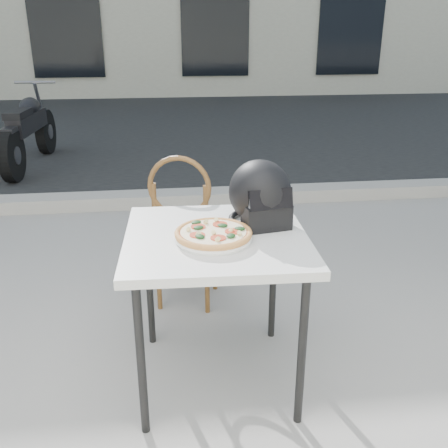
{
  "coord_description": "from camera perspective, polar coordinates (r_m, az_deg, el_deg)",
  "views": [
    {
      "loc": [
        0.34,
        -1.46,
        1.53
      ],
      "look_at": [
        0.58,
        0.46,
        0.78
      ],
      "focal_mm": 40.0,
      "sensor_mm": 36.0,
      "label": 1
    }
  ],
  "objects": [
    {
      "name": "curb",
      "position": [
        4.71,
        -10.95,
        2.71
      ],
      "size": [
        30.0,
        0.25,
        0.12
      ],
      "primitive_type": "cube",
      "color": "gray",
      "rests_on": "ground"
    },
    {
      "name": "cafe_table_main",
      "position": [
        2.13,
        -0.91,
        -2.87
      ],
      "size": [
        0.79,
        0.79,
        0.73
      ],
      "rotation": [
        0.0,
        0.0,
        -0.04
      ],
      "color": "silver",
      "rests_on": "ground"
    },
    {
      "name": "pizza",
      "position": [
        2.03,
        -1.22,
        -1.02
      ],
      "size": [
        0.42,
        0.42,
        0.04
      ],
      "rotation": [
        0.0,
        0.0,
        -0.38
      ],
      "color": "#D5924E",
      "rests_on": "plate"
    },
    {
      "name": "cafe_chair_main",
      "position": [
        2.81,
        -4.59,
        0.05
      ],
      "size": [
        0.44,
        0.44,
        0.93
      ],
      "rotation": [
        0.0,
        0.0,
        2.87
      ],
      "color": "brown",
      "rests_on": "ground"
    },
    {
      "name": "helmet",
      "position": [
        2.19,
        4.2,
        3.22
      ],
      "size": [
        0.32,
        0.33,
        0.28
      ],
      "rotation": [
        0.0,
        0.0,
        0.18
      ],
      "color": "black",
      "rests_on": "cafe_table_main"
    },
    {
      "name": "street_asphalt",
      "position": [
        8.61,
        -9.5,
        10.77
      ],
      "size": [
        30.0,
        8.0,
        0.0
      ],
      "primitive_type": "cube",
      "color": "black",
      "rests_on": "ground"
    },
    {
      "name": "plate",
      "position": [
        2.04,
        -1.22,
        -1.62
      ],
      "size": [
        0.33,
        0.33,
        0.02
      ],
      "rotation": [
        0.0,
        0.0,
        0.06
      ],
      "color": "white",
      "rests_on": "cafe_table_main"
    },
    {
      "name": "motorcycle",
      "position": [
        6.4,
        -21.38,
        9.83
      ],
      "size": [
        0.5,
        1.91,
        0.95
      ],
      "rotation": [
        0.0,
        0.0,
        -0.06
      ],
      "color": "black",
      "rests_on": "street_asphalt"
    }
  ]
}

